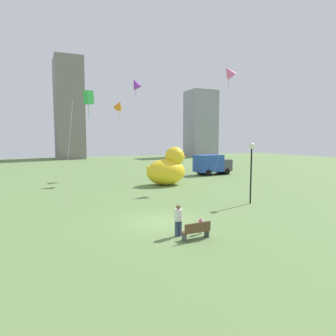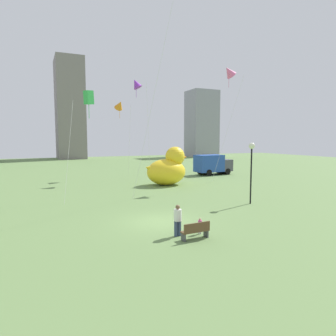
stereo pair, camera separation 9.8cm
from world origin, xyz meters
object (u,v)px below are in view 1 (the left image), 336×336
at_px(lamppost, 251,157).
at_px(box_truck, 212,165).
at_px(kite_pink, 229,72).
at_px(person_child, 201,225).
at_px(giant_inflatable_duck, 167,169).
at_px(kite_purple, 136,84).
at_px(kite_orange, 119,105).
at_px(park_bench, 196,230).
at_px(person_adult, 178,219).
at_px(kite_green, 88,98).

xyz_separation_m(lamppost, box_truck, (7.80, 17.71, -2.31)).
distance_m(lamppost, kite_pink, 13.11).
relative_size(person_child, box_truck, 0.16).
bearing_deg(giant_inflatable_duck, kite_pink, -22.81).
bearing_deg(lamppost, kite_purple, 101.36).
height_order(kite_orange, kite_purple, kite_purple).
height_order(kite_pink, kite_purple, kite_pink).
relative_size(person_child, kite_pink, 0.07).
distance_m(park_bench, kite_purple, 26.44).
bearing_deg(person_adult, box_truck, 53.60).
bearing_deg(kite_green, person_child, -71.84).
xyz_separation_m(person_child, kite_orange, (2.50, 25.38, 9.09)).
relative_size(giant_inflatable_duck, kite_green, 0.57).
relative_size(kite_orange, kite_purple, 0.81).
bearing_deg(kite_purple, park_bench, -101.10).
bearing_deg(lamppost, person_child, -146.72).
height_order(lamppost, kite_green, kite_green).
height_order(person_adult, box_truck, box_truck).
bearing_deg(kite_green, lamppost, -30.61).
xyz_separation_m(person_child, giant_inflatable_duck, (5.48, 16.46, 1.33)).
bearing_deg(park_bench, lamppost, 34.59).
xyz_separation_m(park_bench, kite_purple, (4.58, 23.36, 11.51)).
distance_m(park_bench, kite_green, 15.00).
relative_size(person_adult, kite_pink, 0.13).
bearing_deg(lamppost, kite_green, 149.39).
relative_size(person_child, lamppost, 0.18).
bearing_deg(box_truck, giant_inflatable_duck, -147.87).
height_order(kite_orange, kite_green, kite_orange).
relative_size(kite_orange, kite_pink, 0.79).
bearing_deg(box_truck, lamppost, -113.78).
bearing_deg(kite_green, box_truck, 29.97).
xyz_separation_m(giant_inflatable_duck, lamppost, (2.01, -11.54, 1.93)).
bearing_deg(person_adult, kite_purple, 77.01).
height_order(giant_inflatable_duck, kite_pink, kite_pink).
relative_size(lamppost, kite_orange, 0.47).
height_order(person_adult, kite_green, kite_green).
xyz_separation_m(kite_orange, kite_pink, (9.11, -11.49, 2.80)).
distance_m(giant_inflatable_duck, kite_orange, 12.19).
distance_m(box_truck, kite_purple, 15.51).
bearing_deg(person_child, person_adult, 172.25).
bearing_deg(giant_inflatable_duck, person_child, -108.42).
bearing_deg(person_child, kite_orange, 84.37).
height_order(kite_purple, kite_green, kite_purple).
bearing_deg(kite_green, kite_pink, 8.40).
xyz_separation_m(park_bench, kite_pink, (12.26, 14.58, 11.90)).
bearing_deg(lamppost, park_bench, -145.41).
bearing_deg(kite_pink, person_child, -129.90).
bearing_deg(kite_green, person_adult, -77.44).
bearing_deg(kite_green, kite_purple, 55.00).
bearing_deg(giant_inflatable_duck, person_adult, -112.48).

